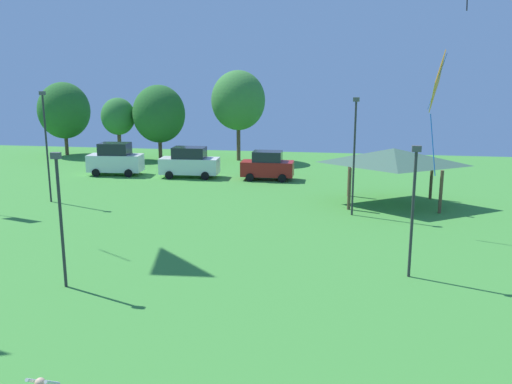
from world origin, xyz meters
The scene contains 13 objects.
kite_flying_7 centered at (7.88, 31.01, 7.64)m, with size 0.73×3.06×6.26m.
parked_car_leftmost centered at (-15.15, 44.23, 1.29)m, with size 4.50×2.34×2.65m.
parked_car_second_from_left centered at (-8.81, 44.18, 1.20)m, with size 4.76×2.24×2.45m.
parked_car_third_from_left centered at (-2.48, 44.19, 1.12)m, with size 4.11×2.07×2.27m.
park_pavilion centered at (6.53, 37.41, 3.08)m, with size 6.97×4.97×3.60m.
light_post_0 centered at (-15.35, 34.41, 3.96)m, with size 0.36×0.20×7.11m.
light_post_1 centered at (4.02, 34.19, 3.85)m, with size 0.36×0.20×6.88m.
light_post_2 centered at (6.26, 24.45, 3.10)m, with size 0.36×0.20×5.43m.
light_post_3 centered at (-7.14, 21.13, 3.05)m, with size 0.36×0.20×5.31m.
treeline_tree_0 centered at (-24.81, 54.11, 4.53)m, with size 5.17×5.17×7.38m.
treeline_tree_1 centered at (-18.16, 52.13, 4.15)m, with size 3.23×3.23×5.95m.
treeline_tree_2 centered at (-14.16, 52.45, 4.43)m, with size 4.98×4.98×7.18m.
treeline_tree_3 centered at (-6.63, 53.45, 5.71)m, with size 5.10×5.10×8.53m.
Camera 1 is at (3.50, 2.64, 8.17)m, focal length 38.00 mm.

